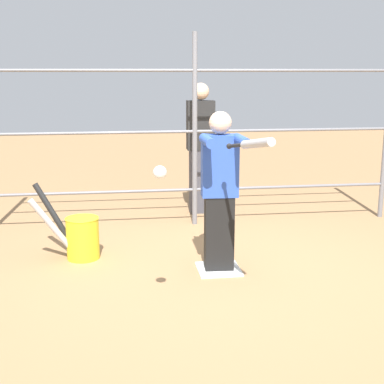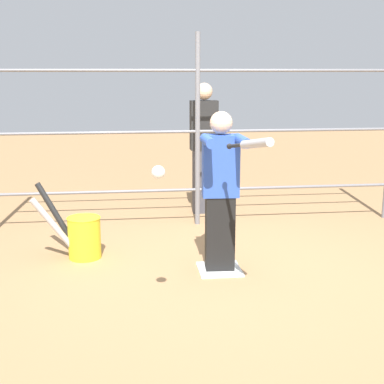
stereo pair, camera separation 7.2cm
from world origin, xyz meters
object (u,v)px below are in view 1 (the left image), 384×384
at_px(bat_bucket, 80,236).
at_px(softball_in_flight, 160,172).
at_px(baseball_bat_swinging, 253,144).
at_px(bystander_behind_fence, 200,146).
at_px(batter, 220,187).

bearing_deg(bat_bucket, softball_in_flight, 113.74).
bearing_deg(softball_in_flight, baseball_bat_swinging, -165.59).
xyz_separation_m(bat_bucket, bystander_behind_fence, (-1.48, -1.63, 0.66)).
distance_m(softball_in_flight, bat_bucket, 1.95).
bearing_deg(bat_bucket, bystander_behind_fence, -132.10).
distance_m(baseball_bat_swinging, bystander_behind_fence, 3.05).
bearing_deg(bystander_behind_fence, batter, 85.88).
distance_m(baseball_bat_swinging, softball_in_flight, 0.75).
height_order(baseball_bat_swinging, softball_in_flight, baseball_bat_swinging).
height_order(baseball_bat_swinging, bystander_behind_fence, bystander_behind_fence).
bearing_deg(bystander_behind_fence, bat_bucket, 47.90).
relative_size(batter, softball_in_flight, 15.61).
bearing_deg(baseball_bat_swinging, batter, -84.51).
xyz_separation_m(baseball_bat_swinging, bystander_behind_fence, (-0.07, -3.02, -0.43)).
bearing_deg(softball_in_flight, bat_bucket, -66.26).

